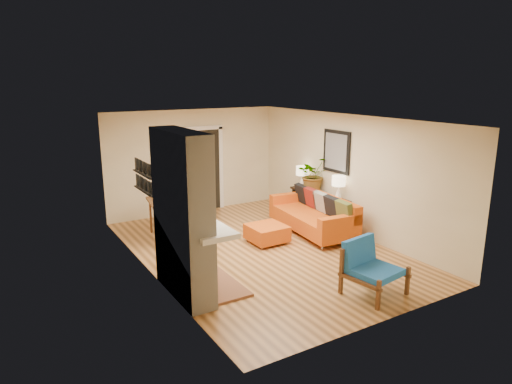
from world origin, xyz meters
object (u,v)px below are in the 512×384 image
ottoman (267,233)px  console_table (319,200)px  blue_chair (369,264)px  lamp_far (302,174)px  houseplant (313,174)px  lamp_near (339,185)px  sofa (316,215)px  dining_table (172,208)px

ottoman → console_table: bearing=15.5°
blue_chair → lamp_far: lamp_far is taller
ottoman → houseplant: bearing=22.3°
lamp_near → console_table: bearing=90.0°
sofa → lamp_far: bearing=68.5°
blue_chair → dining_table: 4.45m
ottoman → houseplant: (1.73, 0.71, 0.93)m
ottoman → dining_table: 2.11m
dining_table → lamp_near: 3.66m
blue_chair → lamp_far: size_ratio=1.73×
sofa → houseplant: bearing=57.6°
blue_chair → console_table: blue_chair is taller
sofa → lamp_near: (0.44, -0.22, 0.67)m
houseplant → blue_chair: bearing=-114.3°
blue_chair → houseplant: size_ratio=1.12×
ottoman → lamp_near: lamp_near is taller
blue_chair → lamp_near: (1.57, 2.57, 0.60)m
ottoman → lamp_near: (1.74, -0.18, 0.85)m
sofa → console_table: sofa is taller
lamp_near → lamp_far: 1.33m
lamp_near → lamp_far: size_ratio=1.00×
ottoman → lamp_far: size_ratio=1.37×
lamp_near → houseplant: bearing=90.6°
blue_chair → console_table: 3.59m
sofa → blue_chair: size_ratio=2.53×
sofa → lamp_far: 1.37m
blue_chair → lamp_near: bearing=58.5°
sofa → dining_table: 3.16m
console_table → sofa: bearing=-134.5°
console_table → houseplant: size_ratio=2.22×
sofa → blue_chair: 3.01m
dining_table → console_table: bearing=-14.7°
console_table → houseplant: bearing=92.5°
dining_table → lamp_far: (3.30, -0.20, 0.41)m
blue_chair → lamp_near: 3.07m
blue_chair → dining_table: dining_table is taller
sofa → dining_table: bearing=155.4°
lamp_far → dining_table: bearing=176.5°
dining_table → houseplant: size_ratio=2.26×
console_table → blue_chair: bearing=-116.0°
ottoman → blue_chair: (0.17, -2.75, 0.25)m
blue_chair → lamp_far: bearing=68.0°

